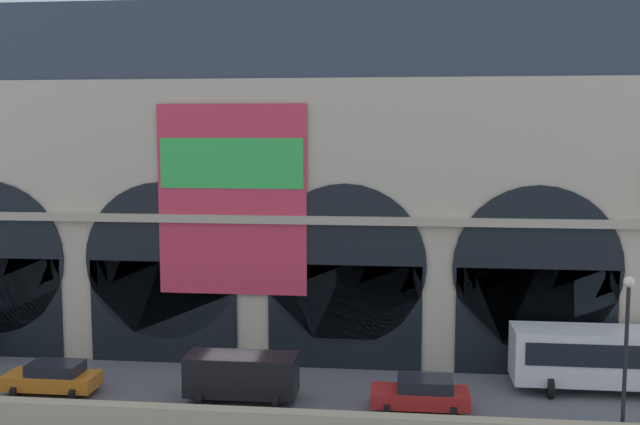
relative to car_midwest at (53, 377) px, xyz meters
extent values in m
plane|color=slate|center=(8.70, 0.47, -0.80)|extent=(200.00, 200.00, 0.00)
cube|color=#BCAD8C|center=(8.70, -3.75, -0.25)|extent=(90.00, 0.70, 1.10)
cube|color=beige|center=(8.70, 8.19, 6.86)|extent=(51.37, 5.43, 15.32)
cube|color=#333D4C|center=(8.70, 8.49, 16.62)|extent=(51.37, 4.83, 4.20)
cube|color=black|center=(3.76, 5.42, 2.00)|extent=(8.15, 0.20, 5.60)
cylinder|color=black|center=(3.76, 5.42, 4.80)|extent=(8.58, 0.20, 8.58)
cube|color=black|center=(13.64, 5.42, 2.00)|extent=(8.15, 0.20, 5.60)
cylinder|color=black|center=(13.64, 5.42, 4.80)|extent=(8.58, 0.20, 8.58)
cube|color=black|center=(23.52, 5.42, 2.00)|extent=(8.15, 0.20, 5.60)
cylinder|color=black|center=(23.52, 5.42, 4.80)|extent=(8.58, 0.20, 8.58)
cube|color=#D8334C|center=(7.66, 5.30, 8.17)|extent=(7.97, 0.12, 10.09)
cube|color=green|center=(7.66, 5.22, 10.11)|extent=(7.66, 0.04, 2.65)
cube|color=#B6AB91|center=(8.70, 5.32, 7.17)|extent=(51.37, 0.50, 0.44)
cube|color=orange|center=(-0.06, 0.00, -0.15)|extent=(4.40, 1.80, 0.70)
cube|color=black|center=(0.16, 0.00, 0.47)|extent=(2.46, 1.62, 0.55)
cylinder|color=black|center=(-1.51, -0.81, -0.50)|extent=(0.28, 0.60, 0.60)
cylinder|color=black|center=(-1.51, 0.81, -0.50)|extent=(0.28, 0.60, 0.60)
cylinder|color=black|center=(1.39, -0.81, -0.50)|extent=(0.28, 0.60, 0.60)
cylinder|color=black|center=(1.39, 0.81, -0.50)|extent=(0.28, 0.60, 0.60)
cube|color=black|center=(9.25, 0.13, 0.47)|extent=(5.20, 2.00, 1.86)
cylinder|color=black|center=(7.48, -0.77, -0.46)|extent=(0.28, 0.68, 0.68)
cylinder|color=black|center=(7.48, 1.03, -0.46)|extent=(0.28, 0.68, 0.68)
cylinder|color=black|center=(11.01, -0.77, -0.46)|extent=(0.28, 0.68, 0.68)
cylinder|color=black|center=(11.01, 1.03, -0.46)|extent=(0.28, 0.68, 0.68)
cube|color=red|center=(17.52, -0.27, -0.15)|extent=(4.40, 1.80, 0.70)
cube|color=black|center=(17.74, -0.27, 0.47)|extent=(2.46, 1.62, 0.55)
cylinder|color=black|center=(16.07, -1.08, -0.50)|extent=(0.28, 0.60, 0.60)
cylinder|color=black|center=(16.07, 0.54, -0.50)|extent=(0.28, 0.60, 0.60)
cylinder|color=black|center=(18.97, -1.08, -0.50)|extent=(0.28, 0.60, 0.60)
cylinder|color=black|center=(18.97, 0.54, -0.50)|extent=(0.28, 0.60, 0.60)
cube|color=white|center=(27.54, 3.24, 1.00)|extent=(11.00, 2.50, 2.60)
cube|color=black|center=(27.54, 1.97, 1.35)|extent=(10.12, 0.04, 1.10)
cylinder|color=black|center=(23.69, 2.12, -0.30)|extent=(0.28, 1.00, 1.00)
cylinder|color=black|center=(23.69, 4.37, -0.30)|extent=(0.28, 1.00, 1.00)
cylinder|color=black|center=(25.58, -2.95, 2.45)|extent=(0.16, 0.16, 6.50)
sphere|color=#F2EDCC|center=(25.58, -2.95, 5.88)|extent=(0.44, 0.44, 0.44)
camera|label=1|loc=(16.71, -33.07, 11.84)|focal=41.85mm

